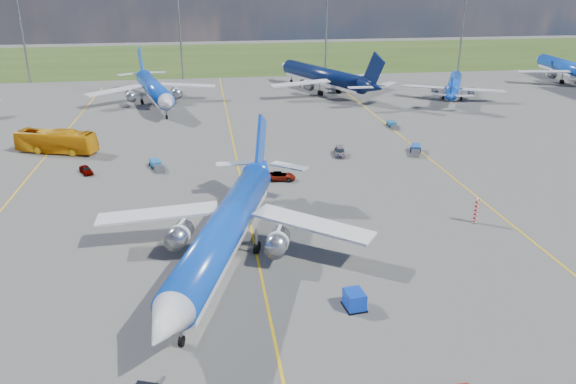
{
  "coord_description": "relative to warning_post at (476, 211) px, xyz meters",
  "views": [
    {
      "loc": [
        -4.48,
        -47.85,
        27.22
      ],
      "look_at": [
        4.35,
        10.82,
        4.0
      ],
      "focal_mm": 35.0,
      "sensor_mm": 36.0,
      "label": 1
    }
  ],
  "objects": [
    {
      "name": "baggage_tug_w",
      "position": [
        2.85,
        26.95,
        -0.98
      ],
      "size": [
        3.01,
        5.13,
        1.12
      ],
      "rotation": [
        0.0,
        0.0,
        -0.36
      ],
      "color": "#1C4EA8",
      "rests_on": "ground"
    },
    {
      "name": "service_car_b",
      "position": [
        -20.53,
        17.64,
        -0.9
      ],
      "size": [
        4.61,
        2.71,
        1.2
      ],
      "primitive_type": "imported",
      "rotation": [
        0.0,
        0.0,
        1.4
      ],
      "color": "#999999",
      "rests_on": "ground"
    },
    {
      "name": "service_car_a",
      "position": [
        -48.06,
        24.58,
        -0.93
      ],
      "size": [
        2.69,
        3.6,
        1.14
      ],
      "primitive_type": "imported",
      "rotation": [
        0.0,
        0.0,
        0.46
      ],
      "color": "#999999",
      "rests_on": "ground"
    },
    {
      "name": "uld_container",
      "position": [
        -18.55,
        -15.3,
        -0.72
      ],
      "size": [
        1.79,
        2.14,
        1.57
      ],
      "primitive_type": "cube",
      "rotation": [
        0.0,
        0.0,
        0.12
      ],
      "color": "#0D34B9",
      "rests_on": "ground"
    },
    {
      "name": "service_car_c",
      "position": [
        -9.59,
        27.56,
        -0.9
      ],
      "size": [
        2.35,
        4.38,
        1.21
      ],
      "primitive_type": "imported",
      "rotation": [
        0.0,
        0.0,
        -0.16
      ],
      "color": "#999999",
      "rests_on": "ground"
    },
    {
      "name": "bg_jet_ene",
      "position": [
        65.6,
        82.15,
        -1.5
      ],
      "size": [
        34.29,
        42.75,
        10.43
      ],
      "primitive_type": null,
      "rotation": [
        0.0,
        0.0,
        3.04
      ],
      "color": "blue",
      "rests_on": "ground"
    },
    {
      "name": "ground",
      "position": [
        -26.0,
        -8.0,
        -1.5
      ],
      "size": [
        400.0,
        400.0,
        0.0
      ],
      "primitive_type": "plane",
      "color": "#4F4F4D",
      "rests_on": "ground"
    },
    {
      "name": "bg_jet_nnw",
      "position": [
        -41.24,
        69.07,
        -1.5
      ],
      "size": [
        39.12,
        46.2,
        10.52
      ],
      "primitive_type": null,
      "rotation": [
        0.0,
        0.0,
        0.23
      ],
      "color": "blue",
      "rests_on": "ground"
    },
    {
      "name": "bg_jet_n",
      "position": [
        -1.77,
        77.95,
        -1.5
      ],
      "size": [
        47.54,
        53.04,
        11.4
      ],
      "primitive_type": null,
      "rotation": [
        0.0,
        0.0,
        3.54
      ],
      "color": "#07143D",
      "rests_on": "ground"
    },
    {
      "name": "baggage_tug_c",
      "position": [
        -38.06,
        25.38,
        -1.01
      ],
      "size": [
        2.51,
        4.77,
        1.04
      ],
      "rotation": [
        0.0,
        0.0,
        0.29
      ],
      "color": "#1C69A9",
      "rests_on": "ground"
    },
    {
      "name": "apron_bus",
      "position": [
        -54.55,
        35.95,
        0.36
      ],
      "size": [
        13.62,
        7.47,
        3.72
      ],
      "primitive_type": "imported",
      "rotation": [
        0.0,
        0.0,
        1.22
      ],
      "color": "orange",
      "rests_on": "ground"
    },
    {
      "name": "main_airliner",
      "position": [
        -29.14,
        -5.48,
        -1.5
      ],
      "size": [
        42.19,
        48.56,
        10.75
      ],
      "primitive_type": null,
      "rotation": [
        0.0,
        0.0,
        -0.31
      ],
      "color": "blue",
      "rests_on": "ground"
    },
    {
      "name": "taxiway_lines",
      "position": [
        -25.83,
        19.7,
        -1.49
      ],
      "size": [
        60.25,
        160.0,
        0.02
      ],
      "color": "gold",
      "rests_on": "ground"
    },
    {
      "name": "warning_post",
      "position": [
        0.0,
        0.0,
        0.0
      ],
      "size": [
        0.5,
        0.5,
        3.0
      ],
      "primitive_type": "cylinder",
      "color": "red",
      "rests_on": "ground"
    },
    {
      "name": "grass_strip",
      "position": [
        -26.0,
        142.0,
        -1.5
      ],
      "size": [
        400.0,
        80.0,
        0.01
      ],
      "primitive_type": "cube",
      "color": "#2D4719",
      "rests_on": "ground"
    },
    {
      "name": "floodlight_masts",
      "position": [
        -16.0,
        102.0,
        11.06
      ],
      "size": [
        202.2,
        0.5,
        22.7
      ],
      "color": "slate",
      "rests_on": "ground"
    },
    {
      "name": "baggage_tug_e",
      "position": [
        4.41,
        43.14,
        -1.06
      ],
      "size": [
        1.21,
        4.22,
        0.95
      ],
      "rotation": [
        0.0,
        0.0,
        -0.0
      ],
      "color": "#17588E",
      "rests_on": "ground"
    },
    {
      "name": "bg_jet_ne",
      "position": [
        26.89,
        66.97,
        -1.5
      ],
      "size": [
        36.69,
        40.14,
        8.51
      ],
      "primitive_type": null,
      "rotation": [
        0.0,
        0.0,
        2.68
      ],
      "color": "blue",
      "rests_on": "ground"
    }
  ]
}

